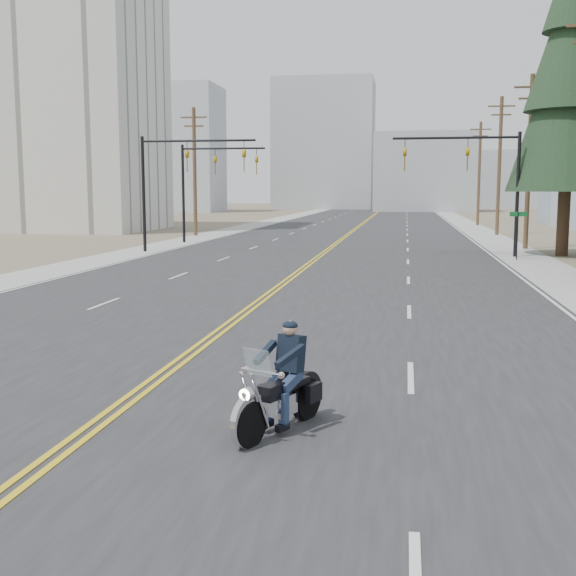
# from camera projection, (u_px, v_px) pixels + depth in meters

# --- Properties ---
(ground_plane) EXTENTS (400.00, 400.00, 0.00)m
(ground_plane) POSITION_uv_depth(u_px,v_px,m) (92.00, 430.00, 11.40)
(ground_plane) COLOR #776D56
(ground_plane) RESTS_ON ground
(road) EXTENTS (20.00, 200.00, 0.01)m
(road) POSITION_uv_depth(u_px,v_px,m) (361.00, 225.00, 79.87)
(road) COLOR #303033
(road) RESTS_ON ground
(sidewalk_left) EXTENTS (3.00, 200.00, 0.01)m
(sidewalk_left) POSITION_uv_depth(u_px,v_px,m) (260.00, 224.00, 81.70)
(sidewalk_left) COLOR #A5A5A0
(sidewalk_left) RESTS_ON ground
(sidewalk_right) EXTENTS (3.00, 200.00, 0.01)m
(sidewalk_right) POSITION_uv_depth(u_px,v_px,m) (468.00, 225.00, 78.04)
(sidewalk_right) COLOR #A5A5A0
(sidewalk_right) RESTS_ON ground
(traffic_mast_left) EXTENTS (7.10, 0.26, 7.00)m
(traffic_mast_left) POSITION_uv_depth(u_px,v_px,m) (175.00, 171.00, 43.47)
(traffic_mast_left) COLOR black
(traffic_mast_left) RESTS_ON ground
(traffic_mast_right) EXTENTS (7.10, 0.26, 7.00)m
(traffic_mast_right) POSITION_uv_depth(u_px,v_px,m) (481.00, 169.00, 40.61)
(traffic_mast_right) COLOR black
(traffic_mast_right) RESTS_ON ground
(traffic_mast_far) EXTENTS (6.10, 0.26, 7.00)m
(traffic_mast_far) POSITION_uv_depth(u_px,v_px,m) (206.00, 175.00, 51.36)
(traffic_mast_far) COLOR black
(traffic_mast_far) RESTS_ON ground
(street_sign) EXTENTS (0.90, 0.06, 2.62)m
(street_sign) POSITION_uv_depth(u_px,v_px,m) (518.00, 227.00, 38.78)
(street_sign) COLOR black
(street_sign) RESTS_ON ground
(utility_pole_c) EXTENTS (2.20, 0.30, 11.00)m
(utility_pole_c) POSITION_uv_depth(u_px,v_px,m) (529.00, 159.00, 45.81)
(utility_pole_c) COLOR brown
(utility_pole_c) RESTS_ON ground
(utility_pole_d) EXTENTS (2.20, 0.30, 11.50)m
(utility_pole_d) POSITION_uv_depth(u_px,v_px,m) (499.00, 164.00, 60.45)
(utility_pole_d) COLOR brown
(utility_pole_d) RESTS_ON ground
(utility_pole_e) EXTENTS (2.20, 0.30, 11.00)m
(utility_pole_e) POSITION_uv_depth(u_px,v_px,m) (479.00, 172.00, 77.11)
(utility_pole_e) COLOR brown
(utility_pole_e) RESTS_ON ground
(utility_pole_left) EXTENTS (2.20, 0.30, 10.50)m
(utility_pole_left) POSITION_uv_depth(u_px,v_px,m) (195.00, 170.00, 59.61)
(utility_pole_left) COLOR brown
(utility_pole_left) RESTS_ON ground
(apartment_block) EXTENTS (18.00, 14.00, 30.00)m
(apartment_block) POSITION_uv_depth(u_px,v_px,m) (55.00, 70.00, 67.64)
(apartment_block) COLOR silver
(apartment_block) RESTS_ON ground
(haze_bldg_a) EXTENTS (14.00, 12.00, 22.00)m
(haze_bldg_a) POSITION_uv_depth(u_px,v_px,m) (180.00, 149.00, 127.98)
(haze_bldg_a) COLOR #B7BCC6
(haze_bldg_a) RESTS_ON ground
(haze_bldg_b) EXTENTS (18.00, 14.00, 14.00)m
(haze_bldg_b) POSITION_uv_depth(u_px,v_px,m) (424.00, 173.00, 131.45)
(haze_bldg_b) COLOR #ADB2B7
(haze_bldg_b) RESTS_ON ground
(haze_bldg_d) EXTENTS (20.00, 15.00, 26.00)m
(haze_bldg_d) POSITION_uv_depth(u_px,v_px,m) (325.00, 145.00, 148.50)
(haze_bldg_d) COLOR #ADB2B7
(haze_bldg_d) RESTS_ON ground
(haze_bldg_e) EXTENTS (14.00, 14.00, 12.00)m
(haze_bldg_e) POSITION_uv_depth(u_px,v_px,m) (502.00, 180.00, 153.33)
(haze_bldg_e) COLOR #B7BCC6
(haze_bldg_e) RESTS_ON ground
(haze_bldg_f) EXTENTS (12.00, 12.00, 16.00)m
(haze_bldg_f) POSITION_uv_depth(u_px,v_px,m) (132.00, 169.00, 145.44)
(haze_bldg_f) COLOR #ADB2B7
(haze_bldg_f) RESTS_ON ground
(motorcyclist) EXTENTS (1.78, 2.41, 1.73)m
(motorcyclist) POSITION_uv_depth(u_px,v_px,m) (280.00, 379.00, 11.15)
(motorcyclist) COLOR black
(motorcyclist) RESTS_ON ground
(conifer_tall) EXTENTS (6.65, 6.65, 18.46)m
(conifer_tall) POSITION_uv_depth(u_px,v_px,m) (571.00, 68.00, 40.45)
(conifer_tall) COLOR #382619
(conifer_tall) RESTS_ON ground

